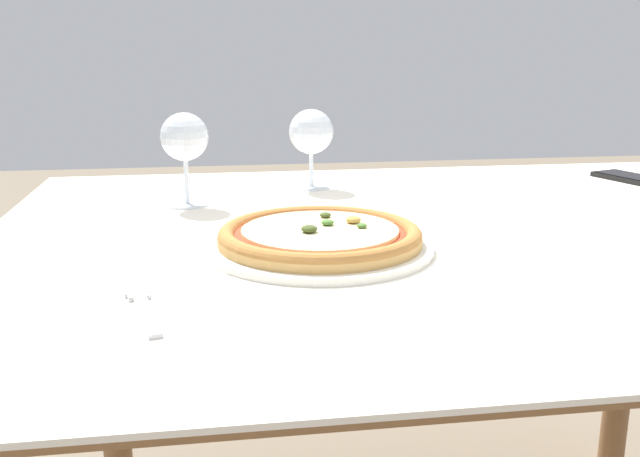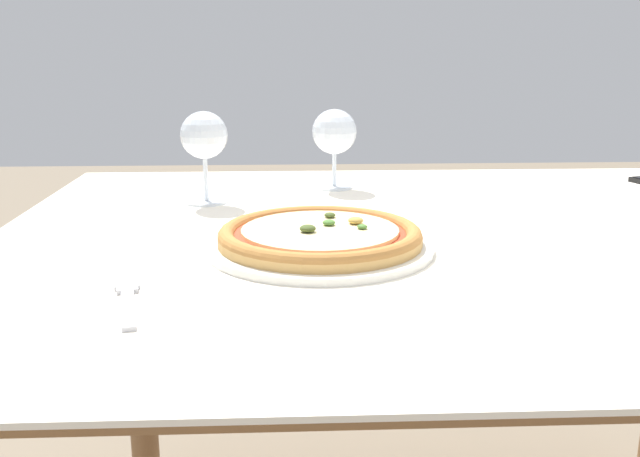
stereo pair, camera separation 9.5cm
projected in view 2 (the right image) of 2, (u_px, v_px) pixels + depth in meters
name	position (u px, v px, depth m)	size (l,w,h in m)	color
dining_table	(458.00, 283.00, 1.07)	(1.37, 1.05, 0.73)	brown
pizza_plate	(320.00, 238.00, 0.95)	(0.30, 0.30, 0.04)	white
fork	(128.00, 298.00, 0.77)	(0.06, 0.17, 0.00)	silver
wine_glass_far_left	(204.00, 138.00, 1.21)	(0.08, 0.08, 0.16)	silver
wine_glass_far_right	(334.00, 134.00, 1.34)	(0.08, 0.08, 0.15)	silver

